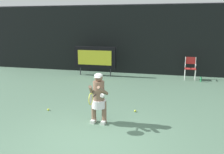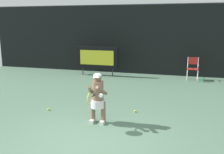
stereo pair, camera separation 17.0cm
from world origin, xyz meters
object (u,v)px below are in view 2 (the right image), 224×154
Objects in this scene: water_bottle at (203,80)px; tennis_player at (98,97)px; umpire_chair at (193,67)px; tennis_ball_loose at (49,109)px; scoreboard at (97,57)px; tennis_ball_spare at (135,111)px; tennis_racket at (90,99)px.

tennis_player is (-3.13, -5.93, 0.62)m from water_bottle.
umpire_chair is 15.88× the size of tennis_ball_loose.
scoreboard is 32.35× the size of tennis_ball_loose.
water_bottle is 5.35m from tennis_ball_spare.
tennis_ball_loose is at bearing -87.26° from scoreboard.
tennis_ball_loose is (0.27, -5.56, -0.91)m from scoreboard.
water_bottle is 0.44× the size of tennis_racket.
tennis_player is at bearing -127.19° from tennis_ball_spare.
tennis_player reaches higher than tennis_ball_loose.
tennis_ball_spare is (-1.81, -5.27, -0.58)m from umpire_chair.
tennis_ball_loose is (-1.84, 0.53, -0.71)m from tennis_player.
tennis_ball_spare is (2.94, -4.99, -0.91)m from scoreboard.
umpire_chair is 1.79× the size of tennis_racket.
water_bottle is 3.90× the size of tennis_ball_loose.
umpire_chair is 15.88× the size of tennis_ball_spare.
water_bottle is at bearing 62.19° from tennis_player.
umpire_chair is 7.38m from tennis_racket.
tennis_ball_spare is at bearing -108.94° from umpire_chair.
tennis_racket is 1.99m from tennis_ball_spare.
tennis_ball_spare is (0.88, 1.60, -0.80)m from tennis_racket.
scoreboard reaches higher than tennis_ball_loose.
tennis_player is at bearing 86.24° from tennis_racket.
tennis_racket reaches higher than water_bottle.
tennis_racket is at bearing -116.28° from water_bottle.
tennis_racket is at bearing -29.71° from tennis_ball_loose.
tennis_player is 2.04m from tennis_ball_loose.
water_bottle reaches higher than tennis_ball_spare.
tennis_player is at bearing -112.54° from umpire_chair.
tennis_racket is 8.85× the size of tennis_ball_spare.
tennis_racket is (-2.69, -6.87, 0.22)m from umpire_chair.
scoreboard is 5.86m from tennis_ball_spare.
water_bottle is 3.90× the size of tennis_ball_spare.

